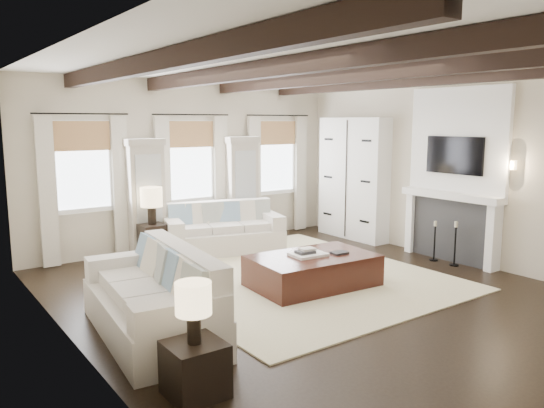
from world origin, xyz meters
TOP-DOWN VIEW (x-y plane):
  - ground at (0.00, 0.00)m, footprint 7.50×7.50m
  - room_shell at (0.75, 0.90)m, footprint 6.54×7.54m
  - area_rug at (0.23, 0.86)m, footprint 4.12×4.69m
  - sofa_back at (0.23, 2.91)m, footprint 2.33×1.51m
  - sofa_left at (-2.38, -0.05)m, footprint 1.28×2.41m
  - ottoman at (0.20, 0.26)m, footprint 1.87×1.25m
  - tray at (0.14, 0.29)m, footprint 0.53×0.42m
  - book_lower at (0.09, 0.31)m, footprint 0.27×0.22m
  - book_upper at (0.15, 0.32)m, footprint 0.23×0.19m
  - book_loose at (0.59, 0.12)m, footprint 0.25×0.20m
  - side_table_front at (-2.69, -1.55)m, footprint 0.49×0.49m
  - lamp_front at (-2.69, -1.55)m, footprint 0.32×0.32m
  - side_table_back at (-1.08, 3.10)m, footprint 0.42×0.42m
  - lamp_back at (-1.08, 3.10)m, footprint 0.38×0.38m
  - candlestick_near at (2.90, -0.26)m, footprint 0.15×0.15m
  - candlestick_far at (2.90, 0.15)m, footprint 0.14×0.14m

SIDE VIEW (x-z plane):
  - ground at x=0.00m, z-range 0.00..0.00m
  - area_rug at x=0.23m, z-range 0.00..0.02m
  - ottoman at x=0.20m, z-range 0.00..0.47m
  - side_table_front at x=-2.69m, z-range 0.00..0.49m
  - candlestick_far at x=2.90m, z-range -0.06..0.64m
  - candlestick_near at x=2.90m, z-range -0.06..0.70m
  - side_table_back at x=-1.08m, z-range 0.00..0.63m
  - sofa_back at x=0.23m, z-range -0.08..0.84m
  - sofa_left at x=-2.38m, z-range -0.09..0.90m
  - book_loose at x=0.59m, z-range 0.47..0.50m
  - tray at x=0.14m, z-range 0.47..0.51m
  - book_lower at x=0.09m, z-range 0.51..0.55m
  - book_upper at x=0.15m, z-range 0.55..0.58m
  - lamp_front at x=-2.69m, z-range 0.59..1.15m
  - lamp_back at x=-1.08m, z-range 0.75..1.41m
  - room_shell at x=0.75m, z-range 0.28..3.50m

